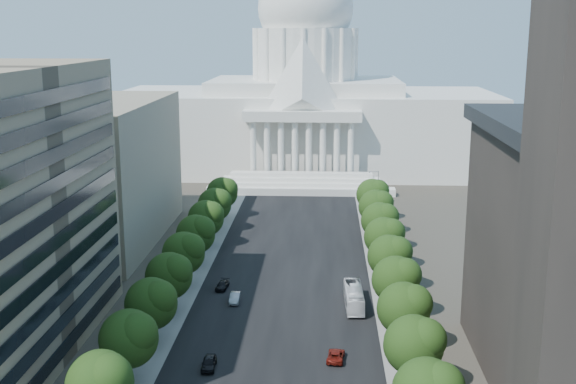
% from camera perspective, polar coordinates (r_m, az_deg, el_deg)
% --- Properties ---
extents(road_asphalt, '(30.00, 260.00, 0.01)m').
position_cam_1_polar(road_asphalt, '(145.31, 0.20, -5.14)').
color(road_asphalt, black).
rests_on(road_asphalt, ground).
extents(sidewalk_left, '(8.00, 260.00, 0.02)m').
position_cam_1_polar(sidewalk_left, '(147.42, -7.22, -4.98)').
color(sidewalk_left, gray).
rests_on(sidewalk_left, ground).
extents(sidewalk_right, '(8.00, 260.00, 0.02)m').
position_cam_1_polar(sidewalk_right, '(145.67, 7.72, -5.21)').
color(sidewalk_right, gray).
rests_on(sidewalk_right, ground).
extents(capitol, '(120.00, 56.00, 73.00)m').
position_cam_1_polar(capitol, '(234.42, 1.35, 6.70)').
color(capitol, white).
rests_on(capitol, ground).
extents(office_block_left_far, '(38.00, 52.00, 30.00)m').
position_cam_1_polar(office_block_left_far, '(160.67, -16.98, 1.56)').
color(office_block_left_far, gray).
rests_on(office_block_left_far, ground).
extents(tree_l_b, '(7.79, 7.60, 9.97)m').
position_cam_1_polar(tree_l_b, '(84.99, -14.48, -14.35)').
color(tree_l_b, '#33261C').
rests_on(tree_l_b, ground).
extents(tree_l_c, '(7.79, 7.60, 9.97)m').
position_cam_1_polar(tree_l_c, '(95.37, -12.32, -11.14)').
color(tree_l_c, '#33261C').
rests_on(tree_l_c, ground).
extents(tree_l_d, '(7.79, 7.60, 9.97)m').
position_cam_1_polar(tree_l_d, '(106.08, -10.62, -8.56)').
color(tree_l_d, '#33261C').
rests_on(tree_l_d, ground).
extents(tree_l_e, '(7.79, 7.60, 9.97)m').
position_cam_1_polar(tree_l_e, '(117.05, -9.25, -6.45)').
color(tree_l_e, '#33261C').
rests_on(tree_l_e, ground).
extents(tree_l_f, '(7.79, 7.60, 9.97)m').
position_cam_1_polar(tree_l_f, '(128.20, -8.13, -4.71)').
color(tree_l_f, '#33261C').
rests_on(tree_l_f, ground).
extents(tree_l_g, '(7.79, 7.60, 9.97)m').
position_cam_1_polar(tree_l_g, '(139.49, -7.20, -3.24)').
color(tree_l_g, '#33261C').
rests_on(tree_l_g, ground).
extents(tree_l_h, '(7.79, 7.60, 9.97)m').
position_cam_1_polar(tree_l_h, '(150.89, -6.40, -1.99)').
color(tree_l_h, '#33261C').
rests_on(tree_l_h, ground).
extents(tree_l_i, '(7.79, 7.60, 9.97)m').
position_cam_1_polar(tree_l_i, '(162.38, -5.72, -0.92)').
color(tree_l_i, '#33261C').
rests_on(tree_l_i, ground).
extents(tree_l_j, '(7.79, 7.60, 9.97)m').
position_cam_1_polar(tree_l_j, '(173.94, -5.13, 0.01)').
color(tree_l_j, '#33261C').
rests_on(tree_l_j, ground).
extents(tree_r_c, '(7.79, 7.60, 9.97)m').
position_cam_1_polar(tree_r_c, '(92.93, 10.12, -11.70)').
color(tree_r_c, '#33261C').
rests_on(tree_r_c, ground).
extents(tree_r_d, '(7.79, 7.60, 9.97)m').
position_cam_1_polar(tree_r_d, '(103.89, 9.32, -8.98)').
color(tree_r_d, '#33261C').
rests_on(tree_r_d, ground).
extents(tree_r_e, '(7.79, 7.60, 9.97)m').
position_cam_1_polar(tree_r_e, '(115.07, 8.68, -6.77)').
color(tree_r_e, '#33261C').
rests_on(tree_r_e, ground).
extents(tree_r_f, '(7.79, 7.60, 9.97)m').
position_cam_1_polar(tree_r_f, '(126.39, 8.16, -4.96)').
color(tree_r_f, '#33261C').
rests_on(tree_r_f, ground).
extents(tree_r_g, '(7.79, 7.60, 9.97)m').
position_cam_1_polar(tree_r_g, '(137.84, 7.73, -3.45)').
color(tree_r_g, '#33261C').
rests_on(tree_r_g, ground).
extents(tree_r_h, '(7.79, 7.60, 9.97)m').
position_cam_1_polar(tree_r_h, '(149.36, 7.36, -2.17)').
color(tree_r_h, '#33261C').
rests_on(tree_r_h, ground).
extents(tree_r_i, '(7.79, 7.60, 9.97)m').
position_cam_1_polar(tree_r_i, '(160.96, 7.05, -1.07)').
color(tree_r_i, '#33261C').
rests_on(tree_r_i, ground).
extents(tree_r_j, '(7.79, 7.60, 9.97)m').
position_cam_1_polar(tree_r_j, '(172.61, 6.78, -0.12)').
color(tree_r_j, '#33261C').
rests_on(tree_r_j, ground).
extents(streetlight_b, '(2.61, 0.44, 9.00)m').
position_cam_1_polar(streetlight_b, '(92.67, 11.15, -12.25)').
color(streetlight_b, gray).
rests_on(streetlight_b, ground).
extents(streetlight_c, '(2.61, 0.44, 9.00)m').
position_cam_1_polar(streetlight_c, '(115.63, 9.44, -7.03)').
color(streetlight_c, gray).
rests_on(streetlight_c, ground).
extents(streetlight_d, '(2.61, 0.44, 9.00)m').
position_cam_1_polar(streetlight_d, '(139.29, 8.32, -3.57)').
color(streetlight_d, gray).
rests_on(streetlight_d, ground).
extents(streetlight_e, '(2.61, 0.44, 9.00)m').
position_cam_1_polar(streetlight_e, '(163.35, 7.54, -1.11)').
color(streetlight_e, gray).
rests_on(streetlight_e, ground).
extents(streetlight_f, '(2.61, 0.44, 9.00)m').
position_cam_1_polar(streetlight_f, '(187.66, 6.96, 0.71)').
color(streetlight_f, gray).
rests_on(streetlight_f, ground).
extents(car_dark_a, '(1.94, 4.59, 1.55)m').
position_cam_1_polar(car_dark_a, '(100.13, -6.27, -13.29)').
color(car_dark_a, black).
rests_on(car_dark_a, ground).
extents(car_silver, '(1.61, 4.58, 1.51)m').
position_cam_1_polar(car_silver, '(122.17, -4.21, -8.33)').
color(car_silver, '#96989D').
rests_on(car_silver, ground).
extents(car_red, '(2.73, 5.04, 1.34)m').
position_cam_1_polar(car_red, '(102.07, 3.80, -12.78)').
color(car_red, '#67130B').
rests_on(car_red, ground).
extents(car_dark_b, '(2.31, 4.64, 1.30)m').
position_cam_1_polar(car_dark_b, '(128.19, -5.21, -7.37)').
color(car_dark_b, black).
rests_on(car_dark_b, ground).
extents(city_bus, '(3.12, 11.85, 3.28)m').
position_cam_1_polar(city_bus, '(120.23, 5.23, -8.25)').
color(city_bus, white).
rests_on(city_bus, ground).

